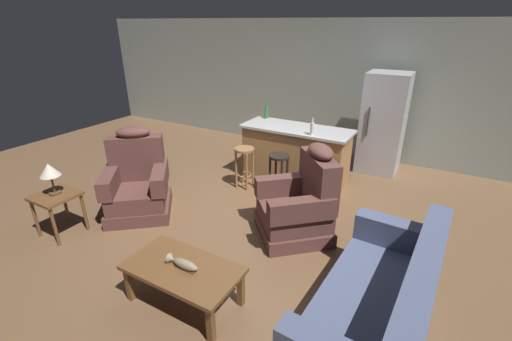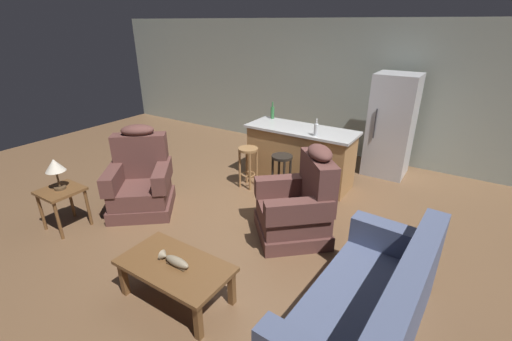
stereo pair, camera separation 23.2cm
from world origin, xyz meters
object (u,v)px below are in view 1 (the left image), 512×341
at_px(kitchen_island, 295,155).
at_px(bottle_short_amber, 312,128).
at_px(recliner_near_lamp, 138,184).
at_px(refrigerator, 383,124).
at_px(couch, 379,308).
at_px(table_lamp, 49,171).
at_px(bottle_tall_green, 266,112).
at_px(coffee_table, 183,272).
at_px(bar_stool_left, 244,160).
at_px(fish_figurine, 183,264).
at_px(bar_stool_right, 317,176).
at_px(recliner_near_island, 300,205).
at_px(bar_stool_middle, 279,168).
at_px(end_table, 57,202).

height_order(kitchen_island, bottle_short_amber, bottle_short_amber).
xyz_separation_m(recliner_near_lamp, refrigerator, (2.66, 3.25, 0.46)).
relative_size(couch, table_lamp, 4.74).
height_order(refrigerator, bottle_tall_green, refrigerator).
relative_size(coffee_table, table_lamp, 2.68).
bearing_deg(recliner_near_lamp, bar_stool_left, 108.02).
xyz_separation_m(fish_figurine, kitchen_island, (-0.22, 3.10, 0.02)).
height_order(table_lamp, bottle_short_amber, bottle_short_amber).
bearing_deg(bar_stool_right, recliner_near_lamp, -146.53).
bearing_deg(bar_stool_left, bottle_short_amber, 21.57).
height_order(fish_figurine, bar_stool_right, bar_stool_right).
xyz_separation_m(fish_figurine, couch, (1.70, 0.49, -0.12)).
distance_m(recliner_near_lamp, recliner_near_island, 2.31).
relative_size(kitchen_island, bar_stool_middle, 2.65).
distance_m(end_table, bottle_short_amber, 3.61).
relative_size(bar_stool_left, refrigerator, 0.39).
height_order(bar_stool_left, refrigerator, refrigerator).
bearing_deg(bottle_short_amber, fish_figurine, -92.79).
xyz_separation_m(kitchen_island, refrigerator, (1.14, 1.20, 0.40)).
bearing_deg(bottle_short_amber, recliner_near_lamp, -136.25).
relative_size(end_table, table_lamp, 1.37).
bearing_deg(refrigerator, bar_stool_right, -105.90).
xyz_separation_m(bar_stool_right, refrigerator, (0.52, 1.83, 0.41)).
height_order(coffee_table, bottle_short_amber, bottle_short_amber).
height_order(coffee_table, couch, couch).
bearing_deg(bar_stool_middle, bottle_short_amber, 47.20).
relative_size(coffee_table, recliner_near_lamp, 0.92).
bearing_deg(bar_stool_middle, coffee_table, -85.14).
distance_m(coffee_table, refrigerator, 4.43).
bearing_deg(bar_stool_right, bottle_tall_green, 145.76).
distance_m(bar_stool_right, bottle_tall_green, 1.70).
height_order(fish_figurine, bottle_tall_green, bottle_tall_green).
xyz_separation_m(recliner_near_island, end_table, (-2.66, -1.50, 0.04)).
bearing_deg(fish_figurine, bar_stool_middle, 95.02).
height_order(end_table, bar_stool_left, bar_stool_left).
relative_size(coffee_table, bar_stool_right, 1.62).
xyz_separation_m(coffee_table, kitchen_island, (-0.21, 3.10, 0.11)).
bearing_deg(end_table, bottle_tall_green, 68.79).
bearing_deg(kitchen_island, fish_figurine, -86.03).
xyz_separation_m(couch, bottle_short_amber, (-1.56, 2.37, 0.71)).
height_order(recliner_near_island, bar_stool_right, recliner_near_island).
relative_size(bar_stool_left, bottle_short_amber, 2.60).
distance_m(recliner_near_lamp, bar_stool_left, 1.68).
bearing_deg(bottle_tall_green, table_lamp, -111.45).
height_order(kitchen_island, bar_stool_left, kitchen_island).
xyz_separation_m(recliner_near_lamp, kitchen_island, (1.53, 2.05, 0.06)).
relative_size(couch, recliner_near_lamp, 1.62).
xyz_separation_m(coffee_table, couch, (1.70, 0.49, -0.02)).
distance_m(fish_figurine, bar_stool_right, 2.51).
xyz_separation_m(bottle_tall_green, bottle_short_amber, (1.06, -0.51, -0.01)).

